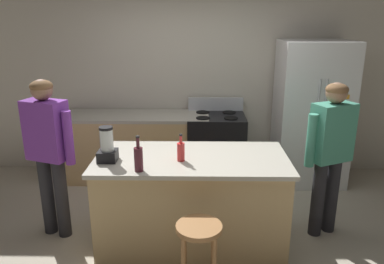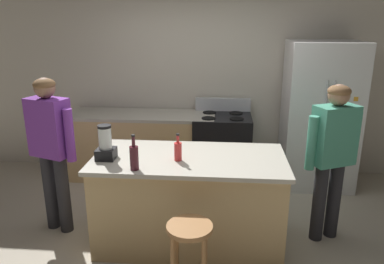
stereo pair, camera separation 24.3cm
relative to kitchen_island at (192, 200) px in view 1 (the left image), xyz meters
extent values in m
plane|color=#B2A893|center=(0.00, 0.00, -0.46)|extent=(14.00, 14.00, 0.00)
cube|color=beige|center=(0.00, 1.95, 0.89)|extent=(8.00, 0.10, 2.70)
cube|color=tan|center=(0.00, 0.00, -0.02)|extent=(1.76, 0.85, 0.87)
cube|color=#B2AD9E|center=(0.00, 0.00, 0.43)|extent=(1.82, 0.91, 0.04)
cube|color=tan|center=(-0.80, 1.55, -0.02)|extent=(2.00, 0.64, 0.87)
cube|color=#B2AD9E|center=(-0.80, 1.55, 0.43)|extent=(2.00, 0.64, 0.04)
cube|color=silver|center=(1.55, 1.50, 0.49)|extent=(0.90, 0.70, 1.88)
cylinder|color=#B7BABF|center=(1.51, 1.13, 0.58)|extent=(0.02, 0.02, 0.85)
cylinder|color=#B7BABF|center=(1.59, 1.13, 0.58)|extent=(0.02, 0.02, 0.85)
cube|color=#3FB259|center=(1.55, 1.15, 0.61)|extent=(0.05, 0.01, 0.05)
cube|color=purple|center=(1.75, 1.15, 0.48)|extent=(0.05, 0.01, 0.05)
cube|color=orange|center=(1.85, 1.15, 0.79)|extent=(0.05, 0.01, 0.05)
cube|color=black|center=(0.31, 1.52, 0.00)|extent=(0.76, 0.64, 0.91)
cube|color=black|center=(0.31, 1.20, -0.05)|extent=(0.60, 0.01, 0.24)
cube|color=#B7BABF|center=(0.31, 1.81, 0.54)|extent=(0.76, 0.06, 0.18)
cylinder|color=black|center=(0.13, 1.37, 0.46)|extent=(0.18, 0.18, 0.01)
cylinder|color=black|center=(0.49, 1.37, 0.46)|extent=(0.18, 0.18, 0.01)
cylinder|color=black|center=(0.13, 1.67, 0.46)|extent=(0.18, 0.18, 0.01)
cylinder|color=black|center=(0.49, 1.67, 0.46)|extent=(0.18, 0.18, 0.01)
cylinder|color=#26262B|center=(-1.48, 0.14, -0.04)|extent=(0.17, 0.17, 0.84)
cylinder|color=#26262B|center=(-1.31, 0.08, -0.04)|extent=(0.17, 0.17, 0.84)
cube|color=#723399|center=(-1.40, 0.11, 0.67)|extent=(0.45, 0.34, 0.58)
cylinder|color=#723399|center=(-1.63, 0.20, 0.62)|extent=(0.12, 0.12, 0.52)
cylinder|color=#723399|center=(-1.16, 0.03, 0.62)|extent=(0.12, 0.12, 0.52)
sphere|color=#8C664C|center=(-1.40, 0.11, 1.06)|extent=(0.26, 0.26, 0.20)
ellipsoid|color=brown|center=(-1.40, 0.11, 1.10)|extent=(0.27, 0.27, 0.12)
cylinder|color=#26262B|center=(1.44, 0.22, -0.05)|extent=(0.17, 0.17, 0.81)
cylinder|color=#26262B|center=(1.28, 0.15, -0.05)|extent=(0.17, 0.17, 0.81)
cube|color=#3F8C72|center=(1.36, 0.18, 0.64)|extent=(0.46, 0.37, 0.57)
cylinder|color=#3F8C72|center=(1.59, 0.29, 0.59)|extent=(0.12, 0.12, 0.52)
cylinder|color=#3F8C72|center=(1.13, 0.08, 0.59)|extent=(0.12, 0.12, 0.52)
sphere|color=#8C664C|center=(1.36, 0.18, 1.03)|extent=(0.26, 0.26, 0.20)
ellipsoid|color=brown|center=(1.36, 0.18, 1.06)|extent=(0.28, 0.28, 0.12)
cylinder|color=#9E6B3D|center=(0.07, -0.78, 0.17)|extent=(0.36, 0.36, 0.04)
cylinder|color=#9E6B3D|center=(-0.05, -0.66, -0.15)|extent=(0.04, 0.04, 0.60)
cylinder|color=#9E6B3D|center=(0.19, -0.66, -0.15)|extent=(0.04, 0.04, 0.60)
cube|color=black|center=(-0.76, -0.12, 0.50)|extent=(0.17, 0.17, 0.10)
cylinder|color=silver|center=(-0.76, -0.12, 0.65)|extent=(0.12, 0.12, 0.20)
cylinder|color=black|center=(-0.76, -0.12, 0.76)|extent=(0.12, 0.12, 0.02)
cylinder|color=#471923|center=(-0.44, -0.35, 0.56)|extent=(0.08, 0.08, 0.21)
cylinder|color=#471923|center=(-0.44, -0.35, 0.71)|extent=(0.03, 0.03, 0.09)
cylinder|color=black|center=(-0.44, -0.35, 0.76)|extent=(0.03, 0.03, 0.02)
cylinder|color=red|center=(-0.09, -0.10, 0.54)|extent=(0.07, 0.07, 0.17)
cylinder|color=red|center=(-0.09, -0.10, 0.66)|extent=(0.03, 0.03, 0.07)
cylinder|color=black|center=(-0.09, -0.10, 0.70)|extent=(0.03, 0.03, 0.02)
camera|label=1|loc=(0.06, -3.32, 1.73)|focal=35.29mm
camera|label=2|loc=(0.30, -3.31, 1.73)|focal=35.29mm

